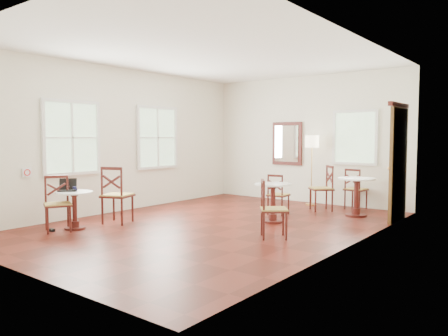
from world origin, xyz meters
name	(u,v)px	position (x,y,z in m)	size (l,w,h in m)	color
ground	(214,225)	(0.00, 0.00, 0.00)	(7.00, 7.00, 0.00)	#52160E
room_shell	(220,119)	(-0.06, 0.27, 1.89)	(5.02, 7.02, 3.01)	white
cafe_table_near	(75,206)	(-1.64, -1.72, 0.40)	(0.61, 0.61, 0.64)	#481712
cafe_table_mid	(273,198)	(0.70, 0.86, 0.44)	(0.68, 0.68, 0.72)	#481712
cafe_table_back	(356,193)	(1.68, 2.39, 0.47)	(0.72, 0.72, 0.76)	#481712
chair_near_a	(117,195)	(-1.48, -0.96, 0.52)	(0.62, 0.62, 1.04)	#481712
chair_near_b	(58,204)	(-1.72, -1.98, 0.46)	(0.57, 0.57, 0.92)	#481712
chair_mid_a	(278,195)	(0.37, 1.60, 0.41)	(0.41, 0.41, 0.82)	#481712
chair_mid_b	(272,209)	(1.35, -0.22, 0.45)	(0.59, 0.59, 0.91)	#481712
chair_back_a	(355,189)	(1.35, 3.20, 0.44)	(0.45, 0.45, 0.88)	#481712
chair_back_b	(322,188)	(0.85, 2.62, 0.48)	(0.62, 0.62, 0.96)	#481712
floor_lamp	(312,146)	(0.32, 3.15, 1.36)	(0.31, 0.31, 1.60)	#BF8C3F
laptop	(67,188)	(-1.82, -1.73, 0.69)	(0.37, 0.38, 0.21)	black
mouse	(74,190)	(-1.64, -1.72, 0.66)	(0.10, 0.06, 0.04)	black
navy_mug	(75,189)	(-1.66, -1.69, 0.68)	(0.10, 0.07, 0.08)	black
water_glass	(68,188)	(-1.75, -1.77, 0.69)	(0.06, 0.06, 0.10)	white
power_adapter	(52,230)	(-1.78, -2.07, 0.02)	(0.11, 0.07, 0.05)	black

